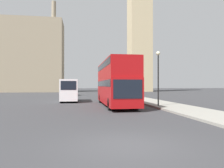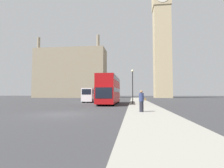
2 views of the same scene
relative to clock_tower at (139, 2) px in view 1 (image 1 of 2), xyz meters
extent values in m
plane|color=#333335|center=(-18.17, -62.75, -29.56)|extent=(300.00, 300.00, 0.00)
cube|color=tan|center=(0.00, 0.01, -10.14)|extent=(6.91, 6.91, 38.85)
cube|color=gray|center=(-40.38, 0.01, -18.67)|extent=(31.34, 10.52, 21.78)
cylinder|color=gray|center=(-27.06, -4.46, -5.39)|extent=(1.26, 1.26, 4.79)
cube|color=#A80F11|center=(-16.24, -48.92, -28.14)|extent=(2.44, 10.96, 2.30)
cube|color=#A80F11|center=(-16.24, -48.92, -26.16)|extent=(2.44, 10.74, 1.65)
cube|color=black|center=(-16.24, -48.92, -27.41)|extent=(2.48, 10.52, 0.55)
cube|color=black|center=(-16.24, -48.92, -25.71)|extent=(2.48, 10.30, 0.55)
cube|color=black|center=(-16.24, -54.41, -27.86)|extent=(2.14, 0.03, 1.38)
cylinder|color=black|center=(-17.12, -52.75, -29.06)|extent=(0.68, 1.00, 1.00)
cylinder|color=black|center=(-15.36, -52.75, -29.06)|extent=(0.68, 1.00, 1.00)
cylinder|color=black|center=(-17.12, -45.08, -29.06)|extent=(0.68, 1.00, 1.00)
cylinder|color=black|center=(-15.36, -45.08, -29.06)|extent=(0.68, 1.00, 1.00)
cube|color=white|center=(-20.86, -42.73, -28.13)|extent=(1.99, 5.43, 2.45)
cube|color=black|center=(-20.86, -45.46, -27.59)|extent=(1.69, 0.02, 0.98)
cube|color=black|center=(-20.86, -44.50, -27.59)|extent=(2.02, 0.98, 0.78)
cylinder|color=black|center=(-21.61, -44.58, -29.18)|extent=(0.50, 0.77, 0.77)
cylinder|color=black|center=(-20.12, -44.58, -29.18)|extent=(0.50, 0.77, 0.77)
cylinder|color=black|center=(-21.61, -40.89, -29.18)|extent=(0.50, 0.77, 0.77)
cylinder|color=black|center=(-20.12, -40.89, -29.18)|extent=(0.50, 0.77, 0.77)
cylinder|color=black|center=(-12.65, -50.96, -27.14)|extent=(0.12, 0.12, 4.54)
sphere|color=beige|center=(-12.65, -50.96, -24.69)|extent=(0.36, 0.36, 0.36)
cube|color=#99999E|center=(-21.07, -25.85, -29.02)|extent=(1.78, 4.33, 0.78)
cube|color=black|center=(-21.07, -25.74, -28.34)|extent=(1.60, 2.08, 0.58)
cylinder|color=black|center=(-21.76, -27.23, -29.25)|extent=(0.39, 0.64, 0.64)
cylinder|color=black|center=(-20.37, -27.23, -29.25)|extent=(0.39, 0.64, 0.64)
cylinder|color=black|center=(-21.76, -24.46, -29.25)|extent=(0.39, 0.64, 0.64)
cylinder|color=black|center=(-20.37, -24.46, -29.25)|extent=(0.39, 0.64, 0.64)
camera|label=1|loc=(-19.71, -69.76, -27.60)|focal=35.00mm
camera|label=2|loc=(-12.66, -75.85, -28.01)|focal=28.00mm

